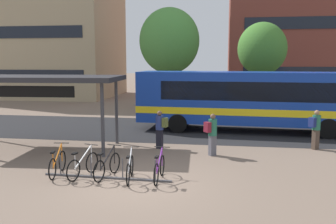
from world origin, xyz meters
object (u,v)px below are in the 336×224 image
Objects in this scene: parked_bicycle_silver_3 at (130,169)px; transit_shelter at (42,81)px; city_bus at (249,99)px; parked_bicycle_white_1 at (83,165)px; commuter_navy_pack_0 at (316,127)px; parked_bicycle_purple_4 at (159,169)px; street_tree_0 at (169,41)px; parked_bicycle_orange_0 at (58,164)px; commuter_olive_pack_1 at (160,127)px; parked_bicycle_black_2 at (107,166)px; street_tree_1 at (262,49)px; commuter_maroon_pack_2 at (212,132)px.

parked_bicycle_silver_3 is 6.55m from transit_shelter.
city_bus is 10.52m from transit_shelter.
commuter_navy_pack_0 is at bearing -44.82° from parked_bicycle_white_1.
street_tree_0 is (-2.39, 18.42, 4.97)m from parked_bicycle_purple_4.
transit_shelter reaches higher than parked_bicycle_purple_4.
city_bus is 11.75m from street_tree_0.
commuter_olive_pack_1 is at bearing -40.46° from parked_bicycle_orange_0.
transit_shelter is at bearing 33.64° from city_bus.
parked_bicycle_silver_3 is at bearing 67.91° from city_bus.
commuter_navy_pack_0 is (2.55, -3.71, -0.79)m from city_bus.
commuter_navy_pack_0 is (5.89, 5.09, 0.60)m from parked_bicycle_purple_4.
parked_bicycle_silver_3 is 0.99× the size of parked_bicycle_purple_4.
parked_bicycle_white_1 and parked_bicycle_black_2 have the same top height.
transit_shelter reaches higher than commuter_navy_pack_0.
parked_bicycle_white_1 is 0.98× the size of parked_bicycle_purple_4.
city_bus is 10.67m from parked_bicycle_white_1.
street_tree_1 is (4.50, 14.61, 4.19)m from parked_bicycle_purple_4.
parked_bicycle_white_1 and parked_bicycle_purple_4 have the same top height.
transit_shelter is at bearing -102.49° from street_tree_0.
parked_bicycle_orange_0 is 1.02× the size of parked_bicycle_white_1.
street_tree_1 reaches higher than parked_bicycle_purple_4.
parked_bicycle_orange_0 is at bearing 55.52° from city_bus.
commuter_maroon_pack_2 is at bearing -4.71° from transit_shelter.
parked_bicycle_silver_3 is 1.01× the size of commuter_maroon_pack_2.
commuter_navy_pack_0 is 1.03× the size of commuter_olive_pack_1.
parked_bicycle_black_2 is 0.98× the size of parked_bicycle_purple_4.
street_tree_1 is (7.95, 14.55, 4.19)m from parked_bicycle_orange_0.
parked_bicycle_purple_4 is at bearing -98.20° from parked_bicycle_orange_0.
parked_bicycle_black_2 and parked_bicycle_purple_4 have the same top height.
street_tree_0 is (-5.73, 9.61, 3.58)m from city_bus.
parked_bicycle_black_2 is at bearing -97.41° from parked_bicycle_orange_0.
commuter_olive_pack_1 is (-6.59, -0.83, -0.03)m from commuter_navy_pack_0.
parked_bicycle_white_1 is 19.07m from street_tree_0.
commuter_olive_pack_1 is (1.03, 4.20, 0.57)m from parked_bicycle_black_2.
commuter_olive_pack_1 is (-4.04, -4.55, -0.82)m from city_bus.
commuter_navy_pack_0 is (8.43, 5.08, 0.60)m from parked_bicycle_white_1.
parked_bicycle_black_2 is (1.72, -0.01, 0.00)m from parked_bicycle_orange_0.
parked_bicycle_silver_3 is (1.62, -0.15, 0.00)m from parked_bicycle_white_1.
commuter_maroon_pack_2 is (5.00, 3.32, 0.59)m from parked_bicycle_orange_0.
parked_bicycle_white_1 is at bearing 76.85° from parked_bicycle_silver_3.
commuter_olive_pack_1 is 0.21× the size of street_tree_0.
commuter_navy_pack_0 is 16.29m from street_tree_0.
street_tree_0 reaches higher than parked_bicycle_white_1.
parked_bicycle_orange_0 is 0.25× the size of transit_shelter.
parked_bicycle_purple_4 is (2.54, -0.01, 0.00)m from parked_bicycle_white_1.
parked_bicycle_orange_0 is (-6.79, -8.74, -1.39)m from city_bus.
transit_shelter is 11.85m from commuter_navy_pack_0.
city_bus is 1.78× the size of transit_shelter.
city_bus is 7.16× the size of commuter_maroon_pack_2.
parked_bicycle_orange_0 is 0.27× the size of street_tree_1.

